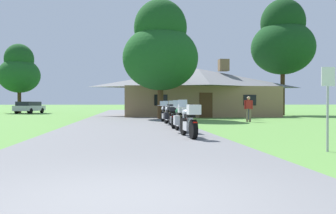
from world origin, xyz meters
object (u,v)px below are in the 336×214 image
motorcycle_yellow_third_in_row (173,116)px  bystander_red_shirt_beside_signpost (248,108)px  tree_left_far (19,71)px  motorcycle_green_second_in_row (181,118)px  motorcycle_white_farthest_in_row (165,113)px  tree_by_lodge_front (160,49)px  motorcycle_silver_nearest_to_camera (189,121)px  motorcycle_silver_fourth_in_row (169,114)px  metal_signpost_roadside (328,98)px  bystander_red_shirt_near_lodge (248,107)px  tree_right_of_lodge (283,40)px  parked_silver_suv_far_left (29,107)px

motorcycle_yellow_third_in_row → bystander_red_shirt_beside_signpost: 8.09m
motorcycle_yellow_third_in_row → tree_left_far: 33.17m
motorcycle_green_second_in_row → tree_left_far: (-15.46, 31.57, 4.61)m
motorcycle_white_farthest_in_row → tree_left_far: (-15.55, 24.26, 4.60)m
tree_by_lodge_front → tree_left_far: (-15.74, 19.04, -0.05)m
motorcycle_silver_nearest_to_camera → motorcycle_silver_fourth_in_row: bearing=84.5°
tree_left_far → metal_signpost_roadside: bearing=-63.8°
motorcycle_silver_nearest_to_camera → tree_by_lodge_front: size_ratio=0.23×
bystander_red_shirt_near_lodge → tree_right_of_lodge: tree_right_of_lodge is taller
motorcycle_green_second_in_row → tree_right_of_lodge: tree_right_of_lodge is taller
motorcycle_green_second_in_row → metal_signpost_roadside: (2.89, -5.78, 0.74)m
motorcycle_yellow_third_in_row → tree_right_of_lodge: tree_right_of_lodge is taller
motorcycle_green_second_in_row → tree_by_lodge_front: (0.28, 12.52, 4.66)m
motorcycle_yellow_third_in_row → tree_right_of_lodge: size_ratio=0.18×
parked_silver_suv_far_left → motorcycle_silver_fourth_in_row: bearing=-48.3°
motorcycle_green_second_in_row → parked_silver_suv_far_left: bearing=112.9°
tree_left_far → parked_silver_suv_far_left: tree_left_far is taller
motorcycle_yellow_third_in_row → motorcycle_silver_fourth_in_row: size_ratio=1.00×
motorcycle_green_second_in_row → bystander_red_shirt_near_lodge: 13.41m
motorcycle_yellow_third_in_row → metal_signpost_roadside: bearing=-66.3°
motorcycle_green_second_in_row → tree_left_far: bearing=114.1°
motorcycle_green_second_in_row → motorcycle_yellow_third_in_row: (-0.01, 2.57, 0.01)m
tree_left_far → parked_silver_suv_far_left: (1.64, -1.71, -4.44)m
motorcycle_green_second_in_row → tree_right_of_lodge: bearing=54.8°
motorcycle_silver_fourth_in_row → tree_left_far: tree_left_far is taller
bystander_red_shirt_beside_signpost → tree_left_far: (-21.14, 23.25, 4.29)m
bystander_red_shirt_near_lodge → parked_silver_suv_far_left: bystander_red_shirt_near_lodge is taller
motorcycle_yellow_third_in_row → tree_by_lodge_front: bearing=92.8°
bystander_red_shirt_beside_signpost → parked_silver_suv_far_left: (-19.50, 21.54, -0.15)m
motorcycle_silver_fourth_in_row → metal_signpost_roadside: (2.79, -10.85, 0.74)m
bystander_red_shirt_near_lodge → parked_silver_suv_far_left: bearing=-104.6°
tree_right_of_lodge → tree_left_far: tree_right_of_lodge is taller
bystander_red_shirt_near_lodge → tree_left_far: 30.22m
tree_by_lodge_front → parked_silver_suv_far_left: size_ratio=1.84×
tree_right_of_lodge → parked_silver_suv_far_left: bearing=160.9°
motorcycle_yellow_third_in_row → motorcycle_white_farthest_in_row: bearing=93.2°
motorcycle_silver_nearest_to_camera → tree_left_far: tree_left_far is taller
motorcycle_white_farthest_in_row → tree_by_lodge_front: tree_by_lodge_front is taller
motorcycle_silver_fourth_in_row → tree_by_lodge_front: bearing=83.4°
motorcycle_yellow_third_in_row → motorcycle_silver_fourth_in_row: 2.50m
tree_right_of_lodge → tree_left_far: bearing=158.9°
tree_left_far → motorcycle_green_second_in_row: bearing=-63.9°
motorcycle_silver_fourth_in_row → bystander_red_shirt_near_lodge: (6.68, 6.49, 0.34)m
motorcycle_white_farthest_in_row → tree_by_lodge_front: (0.19, 5.21, 4.65)m
motorcycle_green_second_in_row → tree_right_of_lodge: 25.42m
motorcycle_green_second_in_row → bystander_red_shirt_near_lodge: (6.78, 11.56, 0.34)m
motorcycle_green_second_in_row → motorcycle_yellow_third_in_row: 2.57m
motorcycle_yellow_third_in_row → tree_by_lodge_front: size_ratio=0.23×
motorcycle_silver_nearest_to_camera → parked_silver_suv_far_left: size_ratio=0.43×
metal_signpost_roadside → motorcycle_silver_fourth_in_row: bearing=104.4°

